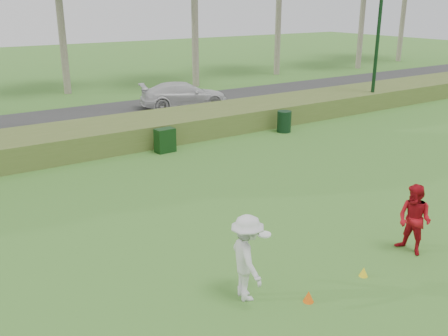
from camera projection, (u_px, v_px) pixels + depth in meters
ground at (329, 278)px, 10.44m from camera, size 120.00×120.00×0.00m
reed_strip at (113, 134)px, 19.77m from camera, size 80.00×3.00×0.90m
park_road at (74, 120)px, 23.85m from camera, size 80.00×6.00×0.06m
player_white at (247, 258)px, 9.49m from camera, size 0.99×1.24×1.73m
player_red at (414, 220)px, 11.24m from camera, size 0.68×0.84×1.64m
cone_orange at (309, 296)px, 9.59m from camera, size 0.21×0.21×0.23m
cone_yellow at (364, 272)px, 10.47m from camera, size 0.19×0.19×0.21m
utility_cabinet at (165, 140)px, 18.90m from camera, size 0.75×0.49×0.91m
trash_bin at (284, 122)px, 21.77m from camera, size 0.75×0.75×0.93m
car_right at (184, 95)px, 26.38m from camera, size 4.93×3.16×1.33m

